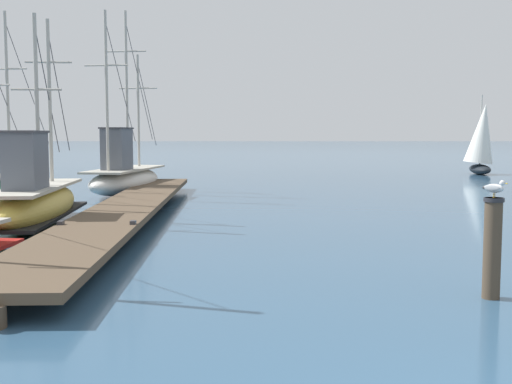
% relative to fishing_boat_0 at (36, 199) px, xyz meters
% --- Properties ---
extents(floating_dock, '(2.77, 20.60, 0.53)m').
position_rel_fishing_boat_0_xyz_m(floating_dock, '(2.13, 1.46, -0.38)').
color(floating_dock, brown).
rests_on(floating_dock, ground).
extents(fishing_boat_0, '(2.04, 7.27, 5.72)m').
position_rel_fishing_boat_0_xyz_m(fishing_boat_0, '(0.00, 0.00, 0.00)').
color(fishing_boat_0, gold).
rests_on(fishing_boat_0, ground).
extents(fishing_boat_1, '(2.63, 7.44, 7.39)m').
position_rel_fishing_boat_0_xyz_m(fishing_boat_1, '(0.34, 8.96, 0.03)').
color(fishing_boat_1, silver).
rests_on(fishing_boat_1, ground).
extents(mooring_piling, '(0.30, 0.30, 1.52)m').
position_rel_fishing_boat_0_xyz_m(mooring_piling, '(9.47, -7.09, 0.05)').
color(mooring_piling, '#4C3D2D').
rests_on(mooring_piling, ground).
extents(perched_seagull, '(0.31, 0.30, 0.27)m').
position_rel_fishing_boat_0_xyz_m(perched_seagull, '(9.46, -7.09, 0.92)').
color(perched_seagull, gold).
rests_on(perched_seagull, mooring_piling).
extents(distant_sailboat, '(2.27, 3.51, 4.80)m').
position_rel_fishing_boat_0_xyz_m(distant_sailboat, '(19.07, 21.92, 1.36)').
color(distant_sailboat, black).
rests_on(distant_sailboat, ground).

